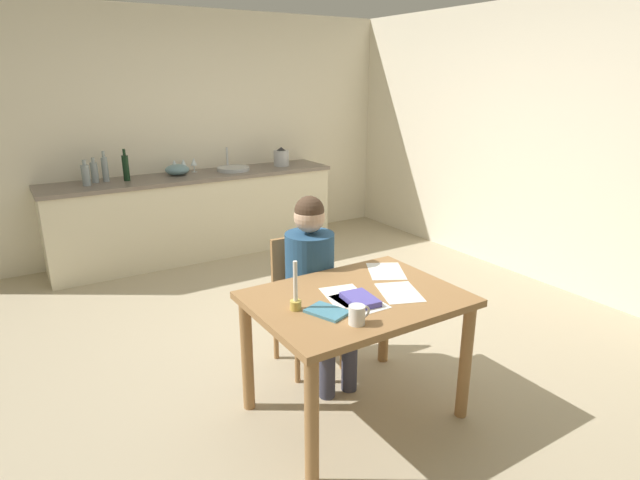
{
  "coord_description": "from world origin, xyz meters",
  "views": [
    {
      "loc": [
        -1.76,
        -3.13,
        1.91
      ],
      "look_at": [
        0.01,
        -0.31,
        0.85
      ],
      "focal_mm": 28.99,
      "sensor_mm": 36.0,
      "label": 1
    }
  ],
  "objects_px": {
    "book_cookery": "(327,312)",
    "sink_unit": "(233,169)",
    "wine_glass_near_sink": "(194,162)",
    "mixing_bowl": "(177,170)",
    "wine_glass_back_left": "(174,164)",
    "book_magazine": "(360,299)",
    "bottle_oil": "(86,175)",
    "bottle_sauce": "(126,167)",
    "stovetop_kettle": "(281,157)",
    "candlestick": "(296,296)",
    "coffee_mug": "(357,315)",
    "dining_table": "(356,315)",
    "bottle_vinegar": "(94,172)",
    "person_seated": "(315,276)",
    "bottle_wine_red": "(105,169)",
    "chair_at_table": "(304,295)",
    "wine_glass_by_kettle": "(183,163)"
  },
  "relations": [
    {
      "from": "dining_table",
      "to": "candlestick",
      "type": "xyz_separation_m",
      "value": [
        -0.37,
        0.02,
        0.19
      ]
    },
    {
      "from": "bottle_oil",
      "to": "stovetop_kettle",
      "type": "xyz_separation_m",
      "value": [
        2.13,
        0.02,
        -0.01
      ]
    },
    {
      "from": "chair_at_table",
      "to": "sink_unit",
      "type": "height_order",
      "value": "sink_unit"
    },
    {
      "from": "book_magazine",
      "to": "book_cookery",
      "type": "xyz_separation_m",
      "value": [
        -0.22,
        -0.02,
        -0.01
      ]
    },
    {
      "from": "bottle_oil",
      "to": "stovetop_kettle",
      "type": "height_order",
      "value": "bottle_oil"
    },
    {
      "from": "bottle_oil",
      "to": "bottle_sauce",
      "type": "relative_size",
      "value": 0.78
    },
    {
      "from": "person_seated",
      "to": "bottle_sauce",
      "type": "relative_size",
      "value": 3.76
    },
    {
      "from": "bottle_sauce",
      "to": "wine_glass_near_sink",
      "type": "relative_size",
      "value": 2.07
    },
    {
      "from": "bottle_wine_red",
      "to": "candlestick",
      "type": "bearing_deg",
      "value": -84.83
    },
    {
      "from": "candlestick",
      "to": "bottle_wine_red",
      "type": "distance_m",
      "value": 3.34
    },
    {
      "from": "coffee_mug",
      "to": "candlestick",
      "type": "xyz_separation_m",
      "value": [
        -0.18,
        0.3,
        0.03
      ]
    },
    {
      "from": "sink_unit",
      "to": "wine_glass_back_left",
      "type": "distance_m",
      "value": 0.63
    },
    {
      "from": "chair_at_table",
      "to": "wine_glass_near_sink",
      "type": "relative_size",
      "value": 5.69
    },
    {
      "from": "coffee_mug",
      "to": "wine_glass_back_left",
      "type": "bearing_deg",
      "value": 86.34
    },
    {
      "from": "bottle_wine_red",
      "to": "mixing_bowl",
      "type": "distance_m",
      "value": 0.72
    },
    {
      "from": "book_magazine",
      "to": "wine_glass_back_left",
      "type": "distance_m",
      "value": 3.49
    },
    {
      "from": "coffee_mug",
      "to": "bottle_wine_red",
      "type": "distance_m",
      "value": 3.66
    },
    {
      "from": "book_cookery",
      "to": "stovetop_kettle",
      "type": "xyz_separation_m",
      "value": [
        1.51,
        3.35,
        0.24
      ]
    },
    {
      "from": "sink_unit",
      "to": "bottle_wine_red",
      "type": "xyz_separation_m",
      "value": [
        -1.32,
        0.09,
        0.11
      ]
    },
    {
      "from": "coffee_mug",
      "to": "book_magazine",
      "type": "height_order",
      "value": "coffee_mug"
    },
    {
      "from": "candlestick",
      "to": "bottle_oil",
      "type": "relative_size",
      "value": 1.08
    },
    {
      "from": "sink_unit",
      "to": "person_seated",
      "type": "bearing_deg",
      "value": -102.49
    },
    {
      "from": "mixing_bowl",
      "to": "stovetop_kettle",
      "type": "relative_size",
      "value": 1.14
    },
    {
      "from": "bottle_wine_red",
      "to": "chair_at_table",
      "type": "bearing_deg",
      "value": -74.84
    },
    {
      "from": "chair_at_table",
      "to": "book_cookery",
      "type": "height_order",
      "value": "chair_at_table"
    },
    {
      "from": "person_seated",
      "to": "book_cookery",
      "type": "distance_m",
      "value": 0.69
    },
    {
      "from": "bottle_wine_red",
      "to": "person_seated",
      "type": "bearing_deg",
      "value": -75.74
    },
    {
      "from": "candlestick",
      "to": "wine_glass_near_sink",
      "type": "bearing_deg",
      "value": 79.47
    },
    {
      "from": "stovetop_kettle",
      "to": "sink_unit",
      "type": "bearing_deg",
      "value": 179.61
    },
    {
      "from": "dining_table",
      "to": "mixing_bowl",
      "type": "xyz_separation_m",
      "value": [
        0.04,
        3.32,
        0.33
      ]
    },
    {
      "from": "bottle_vinegar",
      "to": "book_cookery",
      "type": "bearing_deg",
      "value": -81.4
    },
    {
      "from": "coffee_mug",
      "to": "dining_table",
      "type": "bearing_deg",
      "value": 54.78
    },
    {
      "from": "book_cookery",
      "to": "wine_glass_by_kettle",
      "type": "relative_size",
      "value": 1.34
    },
    {
      "from": "chair_at_table",
      "to": "bottle_oil",
      "type": "xyz_separation_m",
      "value": [
        -0.92,
        2.56,
        0.51
      ]
    },
    {
      "from": "bottle_oil",
      "to": "wine_glass_near_sink",
      "type": "xyz_separation_m",
      "value": [
        1.13,
        0.17,
        0.0
      ]
    },
    {
      "from": "candlestick",
      "to": "wine_glass_back_left",
      "type": "relative_size",
      "value": 1.74
    },
    {
      "from": "bottle_wine_red",
      "to": "bottle_sauce",
      "type": "bearing_deg",
      "value": -17.98
    },
    {
      "from": "chair_at_table",
      "to": "stovetop_kettle",
      "type": "bearing_deg",
      "value": 64.96
    },
    {
      "from": "wine_glass_near_sink",
      "to": "wine_glass_by_kettle",
      "type": "xyz_separation_m",
      "value": [
        -0.12,
        0.0,
        0.0
      ]
    },
    {
      "from": "person_seated",
      "to": "coffee_mug",
      "type": "height_order",
      "value": "person_seated"
    },
    {
      "from": "stovetop_kettle",
      "to": "bottle_vinegar",
      "type": "bearing_deg",
      "value": 177.42
    },
    {
      "from": "book_magazine",
      "to": "stovetop_kettle",
      "type": "relative_size",
      "value": 0.96
    },
    {
      "from": "bottle_oil",
      "to": "dining_table",
      "type": "bearing_deg",
      "value": -74.91
    },
    {
      "from": "wine_glass_near_sink",
      "to": "mixing_bowl",
      "type": "bearing_deg",
      "value": -159.17
    },
    {
      "from": "candlestick",
      "to": "bottle_vinegar",
      "type": "bearing_deg",
      "value": 96.93
    },
    {
      "from": "book_cookery",
      "to": "sink_unit",
      "type": "xyz_separation_m",
      "value": [
        0.91,
        3.35,
        0.17
      ]
    },
    {
      "from": "bottle_vinegar",
      "to": "wine_glass_near_sink",
      "type": "relative_size",
      "value": 1.61
    },
    {
      "from": "sink_unit",
      "to": "dining_table",
      "type": "bearing_deg",
      "value": -101.31
    },
    {
      "from": "book_magazine",
      "to": "book_cookery",
      "type": "bearing_deg",
      "value": -169.32
    },
    {
      "from": "wine_glass_by_kettle",
      "to": "wine_glass_near_sink",
      "type": "bearing_deg",
      "value": 0.0
    }
  ]
}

